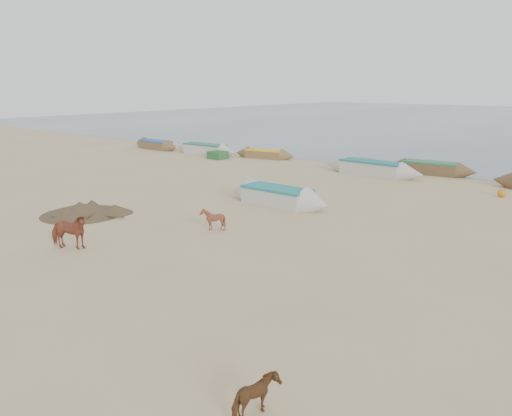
{
  "coord_description": "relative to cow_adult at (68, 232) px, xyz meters",
  "views": [
    {
      "loc": [
        12.51,
        -11.21,
        5.89
      ],
      "look_at": [
        0.0,
        4.0,
        1.0
      ],
      "focal_mm": 35.0,
      "sensor_mm": 36.0,
      "label": 1
    }
  ],
  "objects": [
    {
      "name": "ground",
      "position": [
        3.88,
        2.09,
        -0.66
      ],
      "size": [
        140.0,
        140.0,
        0.0
      ],
      "primitive_type": "plane",
      "color": "tan",
      "rests_on": "ground"
    },
    {
      "name": "cow_adult",
      "position": [
        0.0,
        0.0,
        0.0
      ],
      "size": [
        1.72,
        1.37,
        1.33
      ],
      "primitive_type": "imported",
      "rotation": [
        0.0,
        0.0,
        2.06
      ],
      "color": "brown",
      "rests_on": "ground"
    },
    {
      "name": "calf_front",
      "position": [
        2.35,
        5.11,
        -0.2
      ],
      "size": [
        0.91,
        0.83,
        0.93
      ],
      "primitive_type": "imported",
      "rotation": [
        0.0,
        0.0,
        -1.67
      ],
      "color": "brown",
      "rests_on": "ground"
    },
    {
      "name": "calf_right",
      "position": [
        11.39,
        -3.01,
        -0.26
      ],
      "size": [
        0.86,
        0.94,
        0.8
      ],
      "primitive_type": "imported",
      "rotation": [
        0.0,
        0.0,
        1.83
      ],
      "color": "brown",
      "rests_on": "ground"
    },
    {
      "name": "near_canoe",
      "position": [
        1.68,
        10.4,
        -0.21
      ],
      "size": [
        6.04,
        1.53,
        0.9
      ],
      "primitive_type": null,
      "rotation": [
        0.0,
        0.0,
        -0.01
      ],
      "color": "beige",
      "rests_on": "ground"
    },
    {
      "name": "debris_pile",
      "position": [
        -4.16,
        3.11,
        -0.4
      ],
      "size": [
        4.21,
        4.21,
        0.53
      ],
      "primitive_type": "cone",
      "rotation": [
        0.0,
        0.0,
        -0.12
      ],
      "color": "brown",
      "rests_on": "ground"
    },
    {
      "name": "waterline_canoes",
      "position": [
        2.43,
        22.0,
        -0.23
      ],
      "size": [
        55.23,
        4.65,
        0.96
      ],
      "color": "brown",
      "rests_on": "ground"
    },
    {
      "name": "beach_clutter",
      "position": [
        7.95,
        21.53,
        -0.36
      ],
      "size": [
        43.19,
        5.56,
        0.64
      ],
      "color": "#285B2D",
      "rests_on": "ground"
    }
  ]
}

